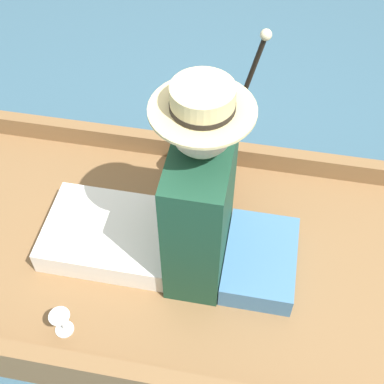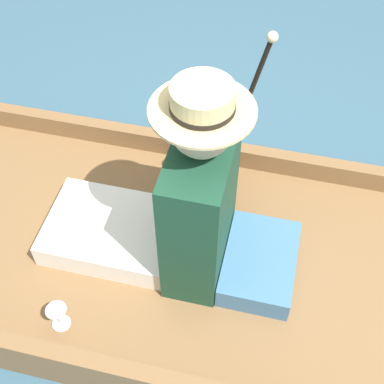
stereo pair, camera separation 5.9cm
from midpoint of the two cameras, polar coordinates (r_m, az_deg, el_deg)
name	(u,v)px [view 1 (the left image)]	position (r m, az deg, el deg)	size (l,w,h in m)	color
ground_plane	(202,272)	(2.34, 0.37, -8.59)	(16.00, 16.00, 0.00)	#385B70
punt_boat	(203,263)	(2.28, 0.38, -7.65)	(1.18, 2.59, 0.23)	brown
seat_cushion	(260,260)	(2.17, 6.49, -7.26)	(0.40, 0.28, 0.11)	teal
seated_person	(176,206)	(1.98, -2.56, -1.48)	(0.43, 0.81, 0.89)	white
teddy_bear	(212,161)	(2.29, 1.40, 3.37)	(0.30, 0.18, 0.44)	#846042
wine_glass	(61,320)	(2.06, -14.66, -13.05)	(0.08, 0.08, 0.11)	silver
walking_cane	(243,96)	(2.20, 4.64, 10.11)	(0.04, 0.19, 0.78)	black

